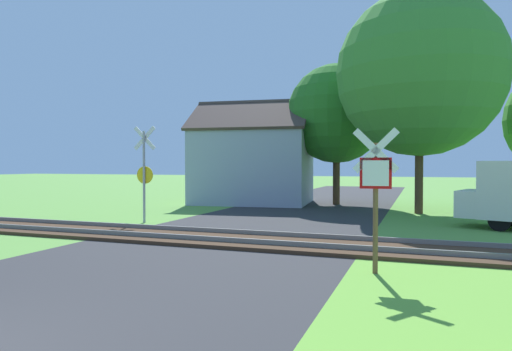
% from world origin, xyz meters
% --- Properties ---
extents(road_asphalt, '(7.43, 80.00, 0.01)m').
position_xyz_m(road_asphalt, '(0.00, 2.00, 0.00)').
color(road_asphalt, '#2D2D30').
rests_on(road_asphalt, ground).
extents(rail_track, '(60.00, 2.60, 0.22)m').
position_xyz_m(rail_track, '(0.00, 8.75, 0.06)').
color(rail_track, '#422D1E').
rests_on(rail_track, ground).
extents(stop_sign_near, '(0.88, 0.16, 2.83)m').
position_xyz_m(stop_sign_near, '(4.25, 6.18, 1.68)').
color(stop_sign_near, brown).
rests_on(stop_sign_near, ground).
extents(crossing_sign_far, '(0.88, 0.15, 3.53)m').
position_xyz_m(crossing_sign_far, '(-4.42, 11.37, 1.96)').
color(crossing_sign_far, '#9E9EA5').
rests_on(crossing_sign_far, ground).
extents(house, '(6.88, 6.01, 5.67)m').
position_xyz_m(house, '(-3.62, 20.78, 2.14)').
color(house, '#99A3B7').
rests_on(house, ground).
extents(tree_center, '(5.24, 5.24, 7.44)m').
position_xyz_m(tree_center, '(0.85, 21.37, 4.81)').
color(tree_center, '#513823').
rests_on(tree_center, ground).
extents(tree_right, '(7.13, 7.13, 9.61)m').
position_xyz_m(tree_right, '(5.01, 18.05, 6.04)').
color(tree_right, '#513823').
rests_on(tree_right, ground).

